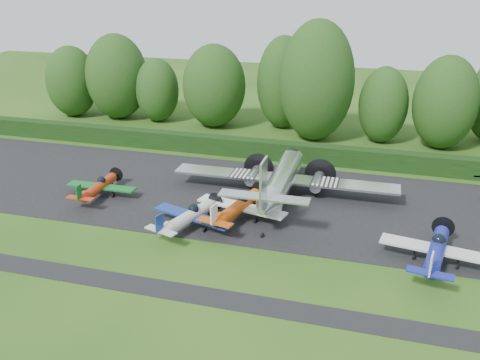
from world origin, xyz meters
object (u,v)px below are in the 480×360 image
(transport_plane, at_px, (281,180))
(light_plane_white, at_px, (189,216))
(light_plane_blue, at_px, (437,250))
(light_plane_orange, at_px, (238,207))
(light_plane_red, at_px, (99,187))

(transport_plane, xyz_separation_m, light_plane_white, (-5.92, -7.94, -0.71))
(transport_plane, height_order, light_plane_white, transport_plane)
(light_plane_blue, bearing_deg, light_plane_white, 168.57)
(light_plane_white, distance_m, light_plane_orange, 4.28)
(light_plane_white, xyz_separation_m, light_plane_blue, (18.90, -0.55, 0.13))
(light_plane_white, bearing_deg, light_plane_red, 142.57)
(light_plane_orange, bearing_deg, light_plane_blue, -24.54)
(light_plane_red, bearing_deg, light_plane_blue, -8.15)
(light_plane_white, height_order, light_plane_blue, light_plane_blue)
(light_plane_red, relative_size, light_plane_white, 0.92)
(light_plane_red, relative_size, light_plane_blue, 0.83)
(light_plane_red, bearing_deg, light_plane_orange, -4.53)
(transport_plane, bearing_deg, light_plane_blue, -32.51)
(transport_plane, height_order, light_plane_orange, transport_plane)
(transport_plane, relative_size, light_plane_red, 3.01)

